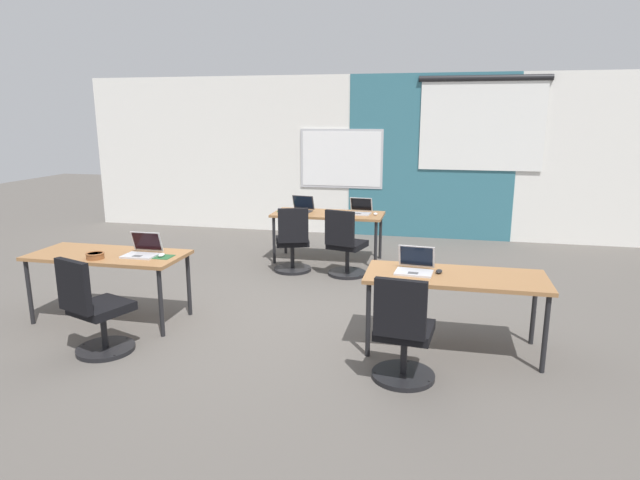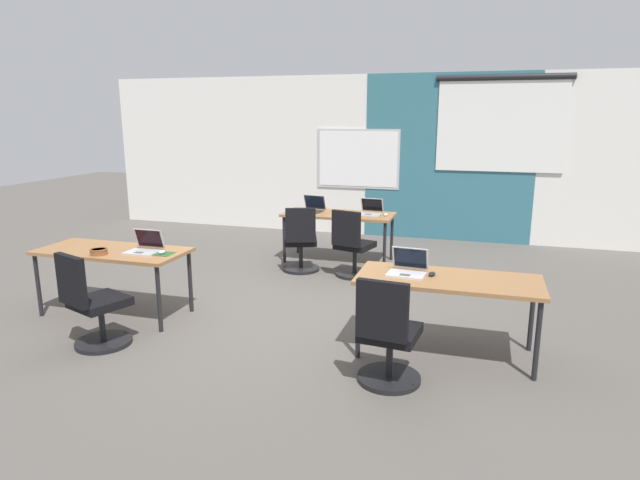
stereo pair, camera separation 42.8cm
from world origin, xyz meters
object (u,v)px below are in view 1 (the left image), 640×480
object	(u,v)px
desk_near_right	(455,281)
mouse_near_left_inner	(161,255)
chair_near_left_inner	(95,315)
desk_far_center	(328,217)
chair_far_right	(345,249)
chair_near_right_inner	(403,338)
desk_near_left	(108,259)
laptop_near_left_inner	(142,251)
mouse_far_right	(375,214)
laptop_near_right_inner	(415,267)
snack_bowl	(95,255)
laptop_far_right	(360,210)
laptop_far_left	(301,208)
chair_far_left	(293,245)
mouse_far_left	(285,210)
mouse_near_right_inner	(439,271)

from	to	relation	value
desk_near_right	mouse_near_left_inner	xyz separation A→B (m)	(-2.89, -0.00, 0.08)
chair_near_left_inner	desk_far_center	bearing A→B (deg)	-91.01
desk_near_right	chair_far_right	distance (m)	2.51
mouse_near_left_inner	chair_near_right_inner	bearing A→B (deg)	-16.13
desk_near_left	laptop_near_left_inner	distance (m)	0.41
mouse_far_right	mouse_near_left_inner	world-z (taller)	mouse_near_left_inner
laptop_near_left_inner	desk_near_right	bearing A→B (deg)	-0.24
desk_near_left	chair_far_right	distance (m)	3.00
desk_near_right	laptop_near_right_inner	xyz separation A→B (m)	(-0.36, 0.02, 0.11)
mouse_near_left_inner	snack_bowl	xyz separation A→B (m)	(-0.61, -0.21, 0.01)
laptop_far_right	mouse_far_right	distance (m)	0.25
laptop_far_left	mouse_near_left_inner	size ratio (longest dim) A/B	3.49
chair_far_left	laptop_near_right_inner	size ratio (longest dim) A/B	2.59
desk_near_right	mouse_far_left	xyz separation A→B (m)	(-2.40, 2.81, 0.08)
laptop_far_right	mouse_far_left	distance (m)	1.11
laptop_near_right_inner	chair_near_right_inner	size ratio (longest dim) A/B	0.39
mouse_near_right_inner	desk_far_center	bearing A→B (deg)	120.01
mouse_far_left	mouse_near_left_inner	size ratio (longest dim) A/B	1.05
laptop_far_right	chair_near_right_inner	distance (m)	3.71
laptop_far_left	mouse_far_left	size ratio (longest dim) A/B	3.34
mouse_far_right	mouse_far_left	xyz separation A→B (m)	(-1.35, 0.01, 0.00)
chair_near_right_inner	mouse_far_right	bearing A→B (deg)	-73.20
mouse_far_right	laptop_near_right_inner	bearing A→B (deg)	-75.99
laptop_far_right	laptop_near_left_inner	bearing A→B (deg)	-118.14
desk_near_left	laptop_near_right_inner	distance (m)	3.14
chair_far_left	mouse_far_right	bearing A→B (deg)	-166.20
mouse_far_right	mouse_near_right_inner	bearing A→B (deg)	-71.82
chair_near_right_inner	snack_bowl	bearing A→B (deg)	-3.05
chair_far_right	laptop_near_right_inner	size ratio (longest dim) A/B	2.59
desk_far_center	laptop_far_left	world-z (taller)	laptop_far_left
laptop_near_right_inner	snack_bowl	size ratio (longest dim) A/B	2.00
desk_far_center	chair_near_left_inner	bearing A→B (deg)	-111.02
chair_far_right	chair_near_left_inner	size ratio (longest dim) A/B	1.00
laptop_far_left	chair_far_left	size ratio (longest dim) A/B	0.40
desk_near_right	chair_far_left	bearing A→B (deg)	134.78
laptop_far_right	chair_far_right	distance (m)	0.87
chair_near_right_inner	laptop_far_right	bearing A→B (deg)	-69.72
laptop_near_right_inner	chair_near_left_inner	bearing A→B (deg)	-158.67
laptop_near_right_inner	chair_near_right_inner	world-z (taller)	laptop_near_right_inner
desk_far_center	laptop_far_left	size ratio (longest dim) A/B	4.32
chair_far_left	chair_near_right_inner	size ratio (longest dim) A/B	1.00
laptop_near_left_inner	mouse_near_right_inner	size ratio (longest dim) A/B	3.03
desk_far_center	snack_bowl	bearing A→B (deg)	-120.10
mouse_far_left	snack_bowl	distance (m)	3.21
desk_near_left	chair_near_left_inner	bearing A→B (deg)	-65.00
laptop_far_right	mouse_near_right_inner	distance (m)	3.06
snack_bowl	desk_far_center	bearing A→B (deg)	59.90
mouse_far_right	chair_near_left_inner	xyz separation A→B (m)	(-2.07, -3.59, -0.36)
chair_far_right	laptop_near_right_inner	distance (m)	2.34
mouse_far_right	laptop_near_left_inner	world-z (taller)	laptop_near_left_inner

